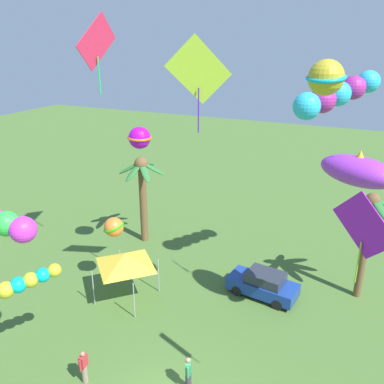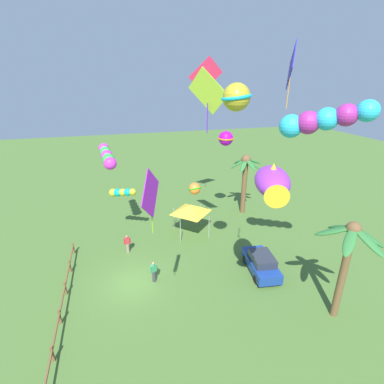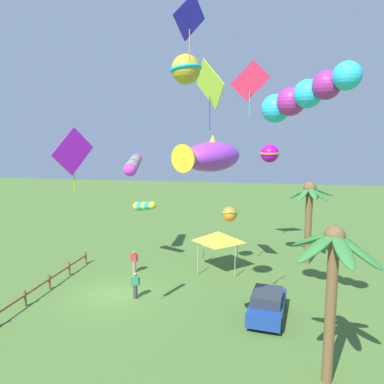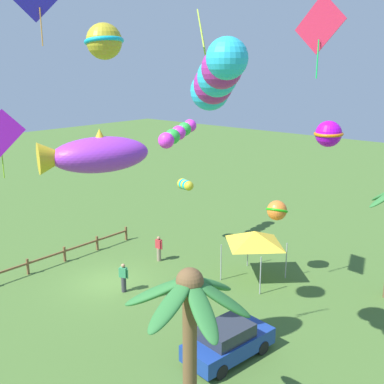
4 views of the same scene
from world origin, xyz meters
name	(u,v)px [view 1 (image 1 of 4)]	position (x,y,z in m)	size (l,w,h in m)	color
palm_tree_0	(143,181)	(-8.42, 12.27, 4.51)	(3.30, 3.27, 6.28)	brown
palm_tree_1	(369,220)	(6.13, 11.45, 4.75)	(3.75, 3.34, 6.28)	brown
parked_car_0	(263,284)	(1.24, 9.17, 0.75)	(4.09, 2.19, 1.51)	navy
spectator_0	(84,367)	(-3.97, -0.08, 0.81)	(0.26, 0.55, 1.59)	gray
spectator_1	(188,373)	(0.18, 1.46, 0.81)	(0.35, 0.52, 1.59)	#38383D
festival_tent	(125,260)	(-5.65, 5.75, 2.47)	(2.86, 2.86, 2.85)	#9E9EA3
kite_fish_0	(363,172)	(5.53, 6.63, 8.76)	(3.89, 2.90, 1.49)	purple
kite_diamond_1	(97,43)	(-7.89, 7.67, 13.56)	(0.60, 2.92, 4.06)	#EE2851
kite_diamond_2	(199,72)	(-1.28, 5.66, 12.48)	(2.26, 1.93, 4.04)	#A3CB30
kite_ball_3	(326,78)	(3.84, 5.32, 12.46)	(1.73, 1.73, 1.28)	gold
kite_ball_5	(114,227)	(-6.75, 6.42, 3.93)	(1.48, 1.50, 1.11)	orange
kite_diamond_6	(364,227)	(5.84, 0.89, 8.90)	(1.81, 0.99, 2.83)	purple
kite_tube_8	(334,95)	(3.70, 10.33, 11.25)	(3.62, 3.72, 2.18)	#28BBE0
kite_ball_9	(140,138)	(-6.55, 9.20, 8.43)	(1.50, 1.49, 1.28)	#B00BDA
kite_tube_10	(27,281)	(-6.44, -0.11, 4.37)	(1.82, 2.23, 1.00)	gold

